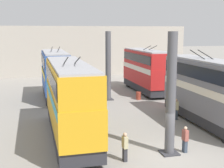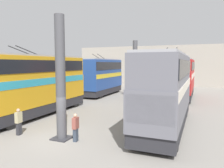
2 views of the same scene
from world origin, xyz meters
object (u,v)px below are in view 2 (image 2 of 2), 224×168
Objects in this scene: bus_left_far at (183,76)px; person_aisle_foreground at (75,127)px; bus_left_near at (167,86)px; person_by_right_row at (19,121)px; person_by_left_row at (147,107)px; oil_drum at (159,99)px; bus_right_mid at (102,75)px; bus_right_near at (38,81)px.

bus_left_far reaches higher than person_aisle_foreground.
bus_left_near reaches higher than person_aisle_foreground.
bus_left_near is 1.09× the size of bus_left_far.
bus_left_near is at bearing 27.70° from person_by_right_row.
person_by_right_row reaches higher than person_aisle_foreground.
person_by_right_row is (-0.35, 3.85, 0.03)m from person_aisle_foreground.
person_by_left_row is 9.46m from person_by_right_row.
person_aisle_foreground is at bearing 171.65° from oil_drum.
bus_right_mid reaches higher than person_by_left_row.
bus_left_far is 5.11m from oil_drum.
bus_right_mid reaches higher than oil_drum.
person_by_right_row is (-6.93, 6.44, -0.05)m from person_by_left_row.
bus_left_near reaches higher than bus_left_far.
bus_left_near is at bearing -139.95° from bus_right_mid.
person_by_left_row is 1.05× the size of person_by_right_row.
bus_right_near is at bearing 140.48° from oil_drum.
person_by_left_row is 7.95m from oil_drum.
bus_right_near reaches higher than person_by_left_row.
bus_right_near is at bearing -37.75° from person_aisle_foreground.
bus_left_far is 19.02m from person_aisle_foreground.
oil_drum is at bearing -102.00° from person_aisle_foreground.
oil_drum is at bearing 64.23° from person_by_right_row.
person_by_left_row is (-11.83, 1.76, -1.92)m from bus_left_far.
bus_right_near reaches higher than person_aisle_foreground.
person_by_left_row is at bearing 42.78° from bus_left_near.
oil_drum is at bearing 12.72° from bus_left_near.
bus_left_near reaches higher than person_by_right_row.
bus_right_near is (-14.13, 10.66, 0.07)m from bus_left_far.
bus_left_near is 16.56m from bus_right_mid.
person_by_left_row is at bearing 43.28° from person_by_right_row.
person_by_right_row is at bearing 1.59° from person_aisle_foreground.
oil_drum is (-2.85, -8.44, -2.46)m from bus_right_mid.
person_aisle_foreground is at bearing -160.02° from bus_right_mid.
bus_right_near reaches higher than bus_right_mid.
bus_left_far is 1.08× the size of bus_right_mid.
bus_left_near reaches higher than bus_right_mid.
person_by_right_row is at bearing -152.02° from bus_right_near.
bus_right_mid is 9.24m from oil_drum.
bus_left_near is 6.70m from person_aisle_foreground.
bus_left_near is 6.70× the size of person_aisle_foreground.
person_aisle_foreground is at bearing 178.78° from person_by_left_row.
person_aisle_foreground is 0.92× the size of person_by_left_row.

